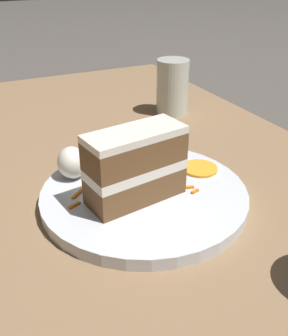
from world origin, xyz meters
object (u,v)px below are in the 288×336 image
at_px(cream_dollop, 72,162).
at_px(drinking_glass, 172,91).
at_px(cake_slice, 135,166).
at_px(orange_garnish, 200,168).
at_px(plate, 144,195).

distance_m(cream_dollop, drinking_glass, 0.34).
distance_m(cake_slice, drinking_glass, 0.36).
distance_m(orange_garnish, drinking_glass, 0.28).
bearing_deg(cream_dollop, plate, 45.02).
xyz_separation_m(cream_dollop, drinking_glass, (-0.20, 0.27, 0.01)).
relative_size(plate, cake_slice, 2.11).
distance_m(plate, cake_slice, 0.06).
height_order(cake_slice, drinking_glass, same).
xyz_separation_m(plate, drinking_glass, (-0.27, 0.20, 0.04)).
height_order(plate, cream_dollop, cream_dollop).
height_order(cake_slice, cream_dollop, cake_slice).
height_order(orange_garnish, drinking_glass, drinking_glass).
distance_m(cake_slice, cream_dollop, 0.11).
height_order(plate, cake_slice, cake_slice).
height_order(cream_dollop, drinking_glass, drinking_glass).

